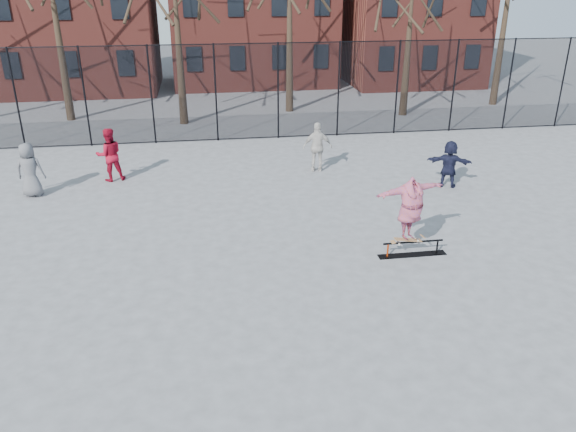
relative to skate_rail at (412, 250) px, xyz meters
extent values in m
plane|color=slate|center=(-3.00, -1.54, -0.15)|extent=(100.00, 100.00, 0.00)
cube|color=black|center=(0.00, 0.00, -0.14)|extent=(1.76, 0.27, 0.01)
cylinder|color=red|center=(-0.65, 0.00, 0.03)|extent=(0.05, 0.05, 0.36)
cylinder|color=black|center=(0.65, 0.00, 0.03)|extent=(0.05, 0.05, 0.36)
cylinder|color=black|center=(0.00, 0.00, 0.21)|extent=(1.55, 0.05, 0.05)
imported|color=#41378B|center=(-0.15, 0.00, 1.12)|extent=(2.03, 1.10, 1.60)
imported|color=#5A5A5F|center=(-10.48, 5.82, 0.72)|extent=(0.91, 0.65, 1.74)
imported|color=maroon|center=(-8.20, 6.96, 0.76)|extent=(1.04, 0.90, 1.82)
imported|color=beige|center=(-1.03, 6.85, 0.73)|extent=(1.08, 0.57, 1.77)
imported|color=#181A31|center=(2.92, 4.60, 0.63)|extent=(1.52, 1.00, 1.57)
cylinder|color=black|center=(-12.20, 11.46, 1.85)|extent=(0.07, 0.07, 4.00)
cylinder|color=black|center=(-9.60, 11.46, 1.85)|extent=(0.07, 0.07, 4.00)
cylinder|color=black|center=(-7.00, 11.46, 1.85)|extent=(0.07, 0.07, 4.00)
cylinder|color=black|center=(-4.40, 11.46, 1.85)|extent=(0.07, 0.07, 4.00)
cylinder|color=black|center=(-1.80, 11.46, 1.85)|extent=(0.07, 0.07, 4.00)
cylinder|color=black|center=(0.80, 11.46, 1.85)|extent=(0.07, 0.07, 4.00)
cylinder|color=black|center=(3.40, 11.46, 1.85)|extent=(0.07, 0.07, 4.00)
cylinder|color=black|center=(6.00, 11.46, 1.85)|extent=(0.07, 0.07, 4.00)
cylinder|color=black|center=(8.60, 11.46, 1.85)|extent=(0.07, 0.07, 4.00)
cylinder|color=black|center=(11.20, 11.46, 1.85)|extent=(0.07, 0.07, 4.00)
cube|color=black|center=(-3.00, 11.46, 1.85)|extent=(34.00, 0.01, 4.00)
cylinder|color=black|center=(-3.00, 11.46, 3.81)|extent=(34.00, 0.04, 0.04)
cone|color=black|center=(-11.50, 16.26, 2.16)|extent=(0.40, 0.40, 4.62)
cone|color=black|center=(-6.00, 14.96, 2.16)|extent=(0.40, 0.40, 4.62)
cone|color=black|center=(-0.50, 16.26, 2.16)|extent=(0.40, 0.40, 4.62)
cone|color=black|center=(5.00, 14.96, 2.16)|extent=(0.40, 0.40, 4.62)
cone|color=black|center=(10.50, 16.26, 2.16)|extent=(0.40, 0.40, 4.62)
camera|label=1|loc=(-5.05, -11.97, 6.36)|focal=35.00mm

